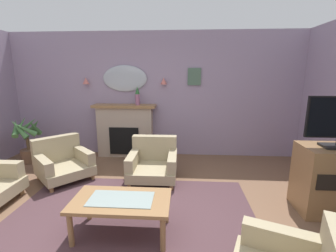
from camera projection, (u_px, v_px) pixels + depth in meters
The scene contains 14 objects.
floor at pixel (126, 237), 2.74m from camera, with size 7.30×6.60×0.10m, color brown.
wall_back at pixel (154, 95), 5.21m from camera, with size 7.30×0.10×2.69m, color #9E8CA8.
patterned_rug at pixel (129, 223), 2.92m from camera, with size 3.20×2.40×0.01m, color #4C3338.
fireplace at pixel (125, 131), 5.20m from camera, with size 1.36×0.36×1.16m.
mantel_vase_right at pixel (137, 95), 4.98m from camera, with size 0.10×0.10×0.39m.
wall_mirror at pixel (125, 78), 5.09m from camera, with size 0.96×0.06×0.56m, color #B2BCC6.
wall_sconce_left at pixel (86, 81), 5.11m from camera, with size 0.14×0.14×0.14m, color #D17066.
wall_sconce_right at pixel (164, 81), 5.00m from camera, with size 0.14×0.14×0.14m, color #D17066.
framed_picture at pixel (194, 77), 4.99m from camera, with size 0.28×0.03×0.36m, color #4C6B56.
coffee_table at pixel (121, 204), 2.64m from camera, with size 1.10×0.60×0.45m.
armchair_by_coffee_table at pixel (62, 161), 4.13m from camera, with size 1.15×1.14×0.71m.
armchair_beside_couch at pixel (153, 162), 4.12m from camera, with size 0.83×0.83×0.71m.
tv_cabinet at pixel (331, 180), 3.09m from camera, with size 0.80×0.57×0.90m.
potted_plant_tall_palm at pixel (27, 138), 4.82m from camera, with size 0.62×0.63×0.96m.
Camera 1 is at (0.65, -2.35, 1.82)m, focal length 25.13 mm.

